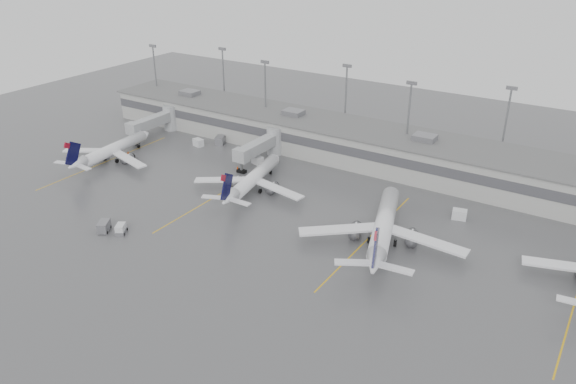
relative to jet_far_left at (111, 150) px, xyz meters
The scene contains 18 objects.
ground 57.32m from the jet_far_left, 25.69° to the right, with size 260.00×260.00×0.00m, color #4D4C4F.
terminal 61.34m from the jet_far_left, 32.73° to the left, with size 152.00×17.00×9.45m.
light_masts 65.28m from the jet_far_left, 37.04° to the left, with size 142.40×8.00×20.60m.
jet_bridge_left 21.29m from the jet_far_left, 100.60° to the left, with size 4.00×17.20×7.00m.
jet_bridge_right 37.48m from the jet_far_left, 33.91° to the left, with size 4.00×17.20×7.00m.
stand_markings 51.67m from the jet_far_left, ahead, with size 105.25×40.00×0.01m.
jet_far_left is the anchor object (origin of this frame).
jet_mid_left 39.37m from the jet_far_left, ahead, with size 25.11×28.39×9.26m.
jet_mid_right 71.89m from the jet_far_left, ahead, with size 28.88×32.88×10.97m.
baggage_tug 37.65m from the jet_far_left, 39.35° to the right, with size 2.91×3.28×1.80m.
baggage_cart 36.04m from the jet_far_left, 44.06° to the right, with size 3.15×3.60×2.01m.
gse_uld_a 22.24m from the jet_far_left, 59.93° to the left, with size 2.71×1.81×1.92m, color silver.
gse_uld_b 35.82m from the jet_far_left, 29.30° to the left, with size 2.75×1.83×1.95m, color silver.
gse_uld_c 82.39m from the jet_far_left, 10.99° to the left, with size 2.75×1.83×1.95m, color silver.
gse_loader 27.85m from the jet_far_left, 57.39° to the left, with size 2.11×3.38×2.11m, color slate.
cone_a 5.89m from the jet_far_left, 92.61° to the left, with size 0.49×0.49×0.78m, color #F74505.
cone_b 31.62m from the jet_far_left, 23.16° to the left, with size 0.47×0.47×0.75m, color #F74505.
cone_c 67.90m from the jet_far_left, ahead, with size 0.38×0.38×0.61m, color #F74505.
Camera 1 is at (52.98, -59.62, 52.18)m, focal length 35.00 mm.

